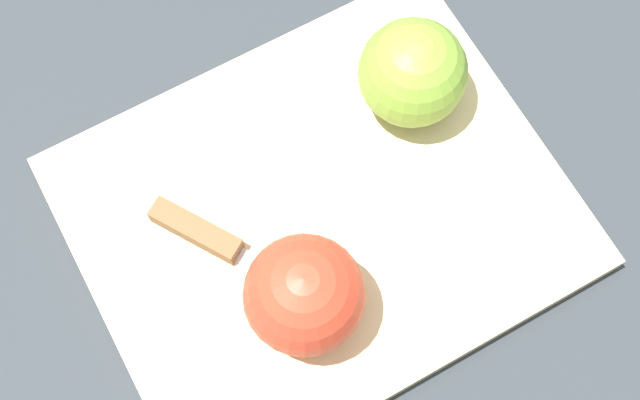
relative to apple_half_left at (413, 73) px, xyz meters
name	(u,v)px	position (x,y,z in m)	size (l,w,h in m)	color
ground_plane	(320,217)	(0.11, 0.04, -0.06)	(4.00, 4.00, 0.00)	#282D33
cutting_board	(320,213)	(0.11, 0.04, -0.05)	(0.36, 0.30, 0.02)	#D1B789
apple_half_left	(413,73)	(0.00, 0.00, 0.00)	(0.08, 0.08, 0.08)	olive
apple_half_right	(304,295)	(0.15, 0.10, 0.00)	(0.08, 0.08, 0.08)	red
knife	(211,239)	(0.19, 0.02, -0.03)	(0.10, 0.15, 0.02)	silver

